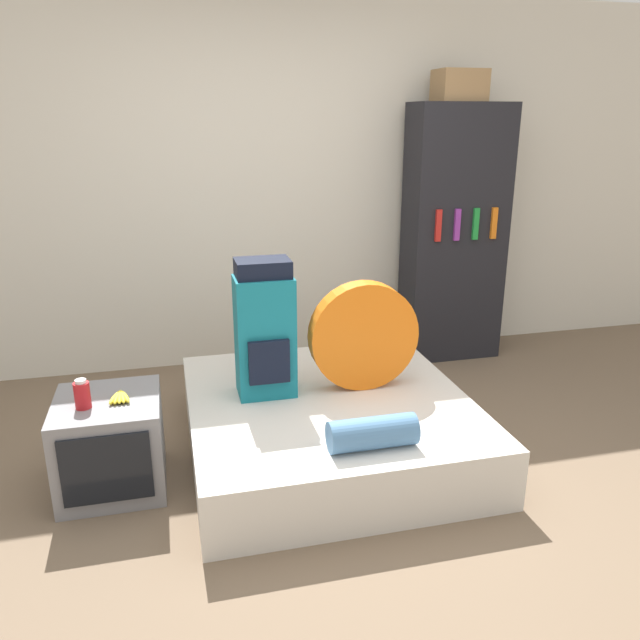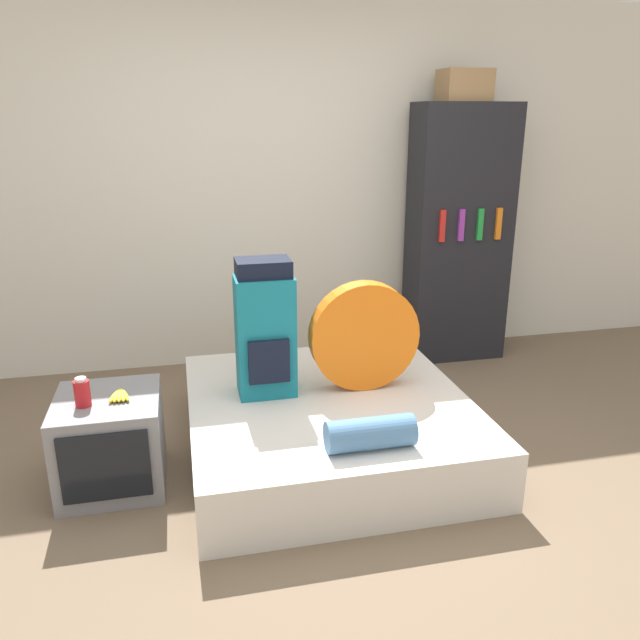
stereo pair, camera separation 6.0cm
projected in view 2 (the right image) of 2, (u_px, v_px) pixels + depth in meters
name	position (u px, v px, depth m)	size (l,w,h in m)	color
ground_plane	(356.00, 512.00, 2.95)	(16.00, 16.00, 0.00)	brown
wall_back	(279.00, 187.00, 4.50)	(8.00, 0.05, 2.60)	silver
bed	(328.00, 423.00, 3.46)	(1.50, 1.58, 0.32)	silver
backpack	(265.00, 330.00, 3.36)	(0.31, 0.26, 0.76)	#14707F
tent_bag	(364.00, 336.00, 3.46)	(0.61, 0.12, 0.61)	orange
sleeping_roll	(370.00, 433.00, 2.87)	(0.41, 0.15, 0.15)	teal
television	(111.00, 441.00, 3.12)	(0.50, 0.54, 0.47)	gray
canister	(82.00, 393.00, 2.95)	(0.07, 0.07, 0.14)	#B2191E
banana_bunch	(120.00, 395.00, 3.05)	(0.12, 0.15, 0.03)	yellow
bookshelf	(458.00, 236.00, 4.63)	(0.72, 0.37, 1.88)	black
cardboard_box	(464.00, 85.00, 4.31)	(0.33, 0.26, 0.21)	#99754C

